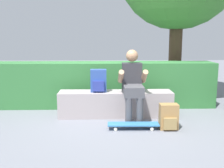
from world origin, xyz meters
name	(u,v)px	position (x,y,z in m)	size (l,w,h in m)	color
ground_plane	(116,120)	(0.00, 0.00, 0.00)	(24.00, 24.00, 0.00)	slate
bench_main	(116,104)	(0.00, 0.26, 0.23)	(2.03, 0.42, 0.46)	#A29798
person_skater	(133,83)	(0.28, 0.05, 0.65)	(0.49, 0.62, 1.21)	#333338
skateboard_near_person	(133,124)	(0.25, -0.46, 0.07)	(0.80, 0.22, 0.09)	teal
backpack_on_bench	(99,81)	(-0.30, 0.25, 0.65)	(0.28, 0.23, 0.40)	#2D4C99
backpack_on_ground	(169,117)	(0.80, -0.47, 0.19)	(0.28, 0.23, 0.40)	#A37A47
hedge_row	(91,84)	(-0.49, 1.01, 0.46)	(5.05, 0.61, 0.91)	#34743A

